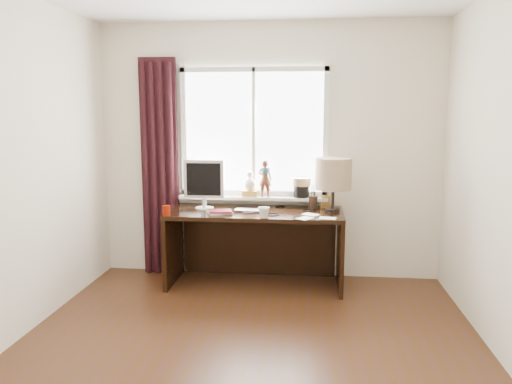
# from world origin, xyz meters

# --- Properties ---
(floor) EXTENTS (3.50, 4.00, 0.00)m
(floor) POSITION_xyz_m (0.00, 0.00, 0.00)
(floor) COLOR #432410
(floor) RESTS_ON ground
(wall_back) EXTENTS (3.50, 0.00, 2.60)m
(wall_back) POSITION_xyz_m (0.00, 2.00, 1.30)
(wall_back) COLOR silver
(wall_back) RESTS_ON ground
(wall_front) EXTENTS (3.50, 0.00, 2.60)m
(wall_front) POSITION_xyz_m (0.00, -2.00, 1.30)
(wall_front) COLOR silver
(wall_front) RESTS_ON ground
(laptop) EXTENTS (0.32, 0.22, 0.02)m
(laptop) POSITION_xyz_m (-0.14, 1.59, 0.76)
(laptop) COLOR silver
(laptop) RESTS_ON desk
(mug) EXTENTS (0.14, 0.14, 0.11)m
(mug) POSITION_xyz_m (0.01, 1.33, 0.80)
(mug) COLOR white
(mug) RESTS_ON desk
(red_cup) EXTENTS (0.07, 0.07, 0.09)m
(red_cup) POSITION_xyz_m (-0.90, 1.33, 0.80)
(red_cup) COLOR #741102
(red_cup) RESTS_ON desk
(window) EXTENTS (1.52, 0.20, 1.40)m
(window) POSITION_xyz_m (-0.13, 1.95, 1.31)
(window) COLOR white
(window) RESTS_ON ground
(curtain) EXTENTS (0.38, 0.09, 2.25)m
(curtain) POSITION_xyz_m (-1.13, 1.91, 1.12)
(curtain) COLOR black
(curtain) RESTS_ON floor
(desk) EXTENTS (1.70, 0.70, 0.75)m
(desk) POSITION_xyz_m (-0.10, 1.73, 0.51)
(desk) COLOR black
(desk) RESTS_ON floor
(monitor) EXTENTS (0.40, 0.18, 0.49)m
(monitor) POSITION_xyz_m (-0.61, 1.68, 1.03)
(monitor) COLOR beige
(monitor) RESTS_ON desk
(notebook_stack) EXTENTS (0.27, 0.23, 0.03)m
(notebook_stack) POSITION_xyz_m (-0.42, 1.47, 0.77)
(notebook_stack) COLOR beige
(notebook_stack) RESTS_ON desk
(brush_holder) EXTENTS (0.09, 0.09, 0.25)m
(brush_holder) POSITION_xyz_m (0.46, 1.84, 0.81)
(brush_holder) COLOR black
(brush_holder) RESTS_ON desk
(icon_frame) EXTENTS (0.10, 0.03, 0.13)m
(icon_frame) POSITION_xyz_m (0.59, 1.86, 0.81)
(icon_frame) COLOR gold
(icon_frame) RESTS_ON desk
(table_lamp) EXTENTS (0.35, 0.35, 0.52)m
(table_lamp) POSITION_xyz_m (0.65, 1.68, 1.11)
(table_lamp) COLOR black
(table_lamp) RESTS_ON desk
(loose_papers) EXTENTS (0.38, 0.36, 0.00)m
(loose_papers) POSITION_xyz_m (0.47, 1.41, 0.75)
(loose_papers) COLOR white
(loose_papers) RESTS_ON desk
(desk_cables) EXTENTS (0.46, 0.53, 0.01)m
(desk_cables) POSITION_xyz_m (0.20, 1.65, 0.75)
(desk_cables) COLOR black
(desk_cables) RESTS_ON desk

